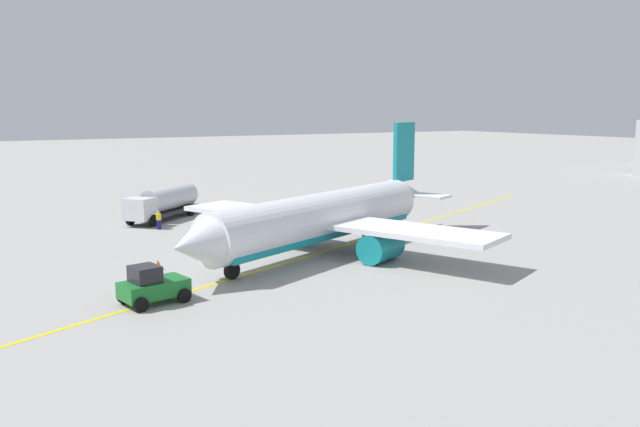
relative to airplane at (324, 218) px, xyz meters
The scene contains 7 objects.
ground_plane 2.63m from the airplane, 22.99° to the left, with size 400.00×400.00×0.00m, color #9E9B96.
airplane is the anchor object (origin of this frame).
fuel_tanker 21.27m from the airplane, 73.42° to the right, with size 9.62×8.72×3.15m.
pushback_tug 16.45m from the airplane, 23.55° to the left, with size 3.91×2.89×2.20m.
refueling_worker 17.56m from the airplane, 62.52° to the right, with size 0.41×0.55×1.71m.
safety_cone_nose 12.73m from the airplane, ahead, with size 0.62×0.62×0.69m, color #F2590F.
taxi_line_marking 2.63m from the airplane, 22.99° to the left, with size 80.38×0.30×0.01m, color yellow.
Camera 1 is at (24.18, 41.13, 10.72)m, focal length 36.43 mm.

